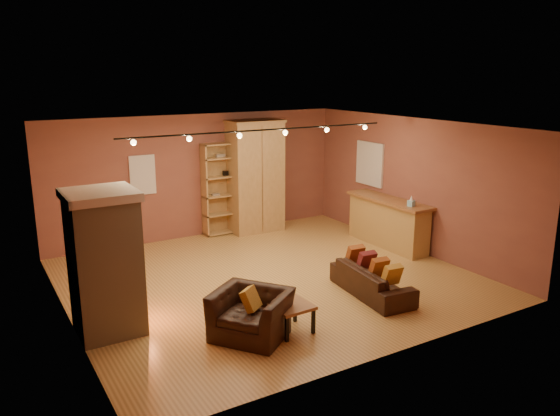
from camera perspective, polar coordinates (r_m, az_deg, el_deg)
floor at (r=10.17m, az=-1.13°, el=-7.38°), size 7.00×7.00×0.00m
ceiling at (r=9.50m, az=-1.21°, el=8.53°), size 7.00×7.00×0.00m
back_wall at (r=12.61m, az=-8.50°, el=3.34°), size 7.00×0.02×2.80m
left_wall at (r=8.63m, az=-21.83°, el=-2.56°), size 0.02×6.50×2.80m
right_wall at (r=11.82m, az=13.76°, el=2.37°), size 0.02×6.50×2.80m
fireplace at (r=8.24m, az=-17.78°, el=-5.46°), size 1.01×0.98×2.12m
back_window at (r=12.14m, az=-14.17°, el=3.36°), size 0.56×0.04×0.86m
bookcase at (r=12.75m, az=-6.28°, el=2.10°), size 0.88×0.34×2.14m
armoire at (r=12.86m, az=-2.58°, el=3.34°), size 1.29×0.73×2.64m
bar_counter at (r=12.10m, az=11.20°, el=-1.45°), size 0.59×2.19×1.05m
tissue_box at (r=11.41m, az=13.55°, el=0.62°), size 0.13×0.13×0.21m
right_window at (r=12.77m, az=9.35°, el=4.58°), size 0.05×0.90×1.00m
loveseat at (r=9.49m, az=9.59°, el=-6.92°), size 0.68×1.76×0.73m
armchair at (r=7.93m, az=-3.06°, el=-10.24°), size 1.17×1.25×0.91m
coffee_table at (r=8.10m, az=1.17°, el=-10.44°), size 0.58×0.58×0.42m
track_rail at (r=9.69m, az=-1.80°, el=7.95°), size 5.20×0.09×0.13m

